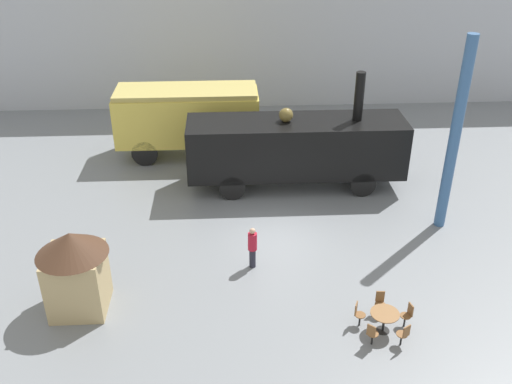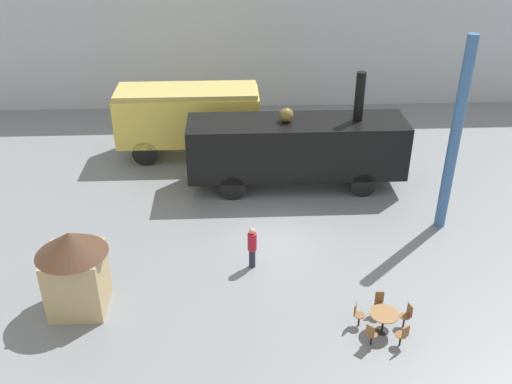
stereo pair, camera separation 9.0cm
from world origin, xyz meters
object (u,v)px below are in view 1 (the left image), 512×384
object	(u,v)px
passenger_coach_vintage	(187,115)
ticket_kiosk	(75,267)
cafe_chair_0	(404,334)
visitor_person	(252,246)
cafe_table_near	(385,316)
steam_locomotive	(296,146)

from	to	relation	value
passenger_coach_vintage	ticket_kiosk	xyz separation A→B (m)	(-3.07, -12.19, -0.51)
cafe_chair_0	visitor_person	distance (m)	6.30
cafe_table_near	visitor_person	world-z (taller)	visitor_person
cafe_table_near	visitor_person	size ratio (longest dim) A/B	0.55
steam_locomotive	visitor_person	size ratio (longest dim) A/B	5.86
visitor_person	passenger_coach_vintage	bearing A→B (deg)	105.66
visitor_person	ticket_kiosk	world-z (taller)	ticket_kiosk
steam_locomotive	ticket_kiosk	world-z (taller)	steam_locomotive
passenger_coach_vintage	visitor_person	size ratio (longest dim) A/B	4.26
passenger_coach_vintage	cafe_table_near	bearing A→B (deg)	-63.59
visitor_person	ticket_kiosk	distance (m)	6.30
steam_locomotive	cafe_table_near	size ratio (longest dim) A/B	10.65
cafe_table_near	visitor_person	xyz separation A→B (m)	(-4.04, 3.70, 0.33)
cafe_chair_0	ticket_kiosk	size ratio (longest dim) A/B	0.29
visitor_person	cafe_table_near	bearing A→B (deg)	-42.52
passenger_coach_vintage	visitor_person	xyz separation A→B (m)	(2.85, -10.17, -1.27)
passenger_coach_vintage	cafe_chair_0	xyz separation A→B (m)	(7.33, -14.59, -1.68)
passenger_coach_vintage	ticket_kiosk	size ratio (longest dim) A/B	2.41
cafe_table_near	cafe_chair_0	world-z (taller)	cafe_chair_0
passenger_coach_vintage	cafe_chair_0	distance (m)	16.41
steam_locomotive	ticket_kiosk	bearing A→B (deg)	-134.49
cafe_chair_0	ticket_kiosk	distance (m)	10.73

